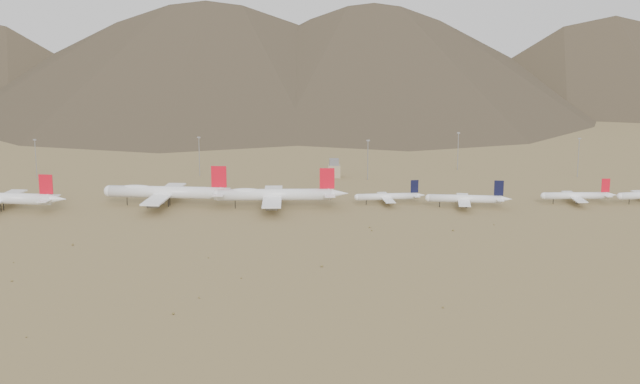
{
  "coord_description": "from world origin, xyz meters",
  "views": [
    {
      "loc": [
        9.6,
        -445.84,
        106.94
      ],
      "look_at": [
        19.13,
        30.0,
        8.81
      ],
      "focal_mm": 50.0,
      "sensor_mm": 36.0,
      "label": 1
    }
  ],
  "objects_px": {
    "widebody_centre": "(167,192)",
    "narrowbody_b": "(467,199)",
    "widebody_east": "(275,195)",
    "widebody_west": "(0,198)",
    "control_tower": "(334,169)",
    "narrowbody_a": "(389,196)"
  },
  "relations": [
    {
      "from": "widebody_west",
      "to": "narrowbody_b",
      "type": "relative_size",
      "value": 1.47
    },
    {
      "from": "widebody_west",
      "to": "control_tower",
      "type": "xyz_separation_m",
      "value": [
        183.18,
        94.6,
        -1.8
      ]
    },
    {
      "from": "narrowbody_b",
      "to": "control_tower",
      "type": "distance_m",
      "value": 115.07
    },
    {
      "from": "widebody_east",
      "to": "narrowbody_b",
      "type": "height_order",
      "value": "widebody_east"
    },
    {
      "from": "narrowbody_a",
      "to": "narrowbody_b",
      "type": "relative_size",
      "value": 0.86
    },
    {
      "from": "narrowbody_a",
      "to": "control_tower",
      "type": "relative_size",
      "value": 3.36
    },
    {
      "from": "widebody_west",
      "to": "control_tower",
      "type": "bearing_deg",
      "value": 35.51
    },
    {
      "from": "widebody_centre",
      "to": "widebody_east",
      "type": "height_order",
      "value": "widebody_centre"
    },
    {
      "from": "widebody_west",
      "to": "narrowbody_b",
      "type": "distance_m",
      "value": 252.9
    },
    {
      "from": "narrowbody_a",
      "to": "narrowbody_b",
      "type": "xyz_separation_m",
      "value": [
        41.9,
        -10.29,
        0.72
      ]
    },
    {
      "from": "narrowbody_b",
      "to": "widebody_west",
      "type": "bearing_deg",
      "value": -171.76
    },
    {
      "from": "narrowbody_a",
      "to": "narrowbody_b",
      "type": "distance_m",
      "value": 43.15
    },
    {
      "from": "widebody_west",
      "to": "narrowbody_a",
      "type": "xyz_separation_m",
      "value": [
        210.97,
        13.32,
        -2.79
      ]
    },
    {
      "from": "widebody_centre",
      "to": "narrowbody_b",
      "type": "distance_m",
      "value": 165.05
    },
    {
      "from": "widebody_west",
      "to": "widebody_east",
      "type": "height_order",
      "value": "widebody_east"
    },
    {
      "from": "widebody_east",
      "to": "narrowbody_b",
      "type": "distance_m",
      "value": 104.94
    },
    {
      "from": "widebody_centre",
      "to": "narrowbody_a",
      "type": "xyz_separation_m",
      "value": [
        122.94,
        2.75,
        -3.58
      ]
    },
    {
      "from": "widebody_centre",
      "to": "narrowbody_b",
      "type": "bearing_deg",
      "value": 3.95
    },
    {
      "from": "control_tower",
      "to": "widebody_east",
      "type": "bearing_deg",
      "value": -111.25
    },
    {
      "from": "narrowbody_b",
      "to": "control_tower",
      "type": "bearing_deg",
      "value": 134.83
    },
    {
      "from": "widebody_centre",
      "to": "control_tower",
      "type": "height_order",
      "value": "widebody_centre"
    },
    {
      "from": "widebody_west",
      "to": "narrowbody_b",
      "type": "xyz_separation_m",
      "value": [
        252.87,
        3.04,
        -2.06
      ]
    }
  ]
}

